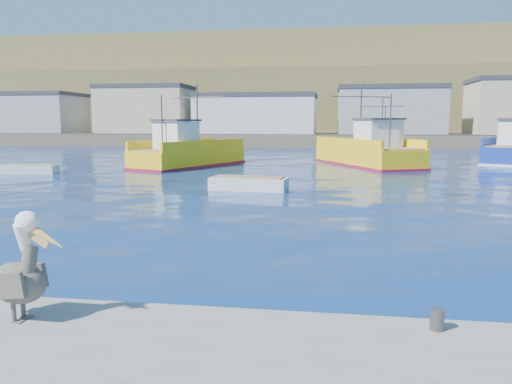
% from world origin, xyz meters
% --- Properties ---
extents(ground, '(260.00, 260.00, 0.00)m').
position_xyz_m(ground, '(0.00, 0.00, 0.00)').
color(ground, '#07135C').
rests_on(ground, ground).
extents(dock_bollards, '(36.20, 0.20, 0.30)m').
position_xyz_m(dock_bollards, '(0.60, -3.40, 0.65)').
color(dock_bollards, '#4C4C4C').
rests_on(dock_bollards, dock).
extents(far_shore, '(200.00, 81.00, 24.00)m').
position_xyz_m(far_shore, '(0.00, 109.20, 8.98)').
color(far_shore, brown).
rests_on(far_shore, ground).
extents(trawler_yellow_a, '(7.33, 11.14, 6.43)m').
position_xyz_m(trawler_yellow_a, '(-9.55, 27.12, 1.00)').
color(trawler_yellow_a, yellow).
rests_on(trawler_yellow_a, ground).
extents(trawler_yellow_b, '(8.39, 11.95, 6.52)m').
position_xyz_m(trawler_yellow_b, '(4.41, 30.05, 1.04)').
color(trawler_yellow_b, yellow).
rests_on(trawler_yellow_b, ground).
extents(boat_orange, '(4.53, 8.66, 6.12)m').
position_xyz_m(boat_orange, '(6.97, 45.16, 1.05)').
color(boat_orange, orange).
rests_on(boat_orange, ground).
extents(skiff_left, '(3.66, 1.69, 0.77)m').
position_xyz_m(skiff_left, '(-18.36, 20.08, 0.25)').
color(skiff_left, silver).
rests_on(skiff_left, ground).
extents(skiff_mid, '(4.02, 1.78, 0.85)m').
position_xyz_m(skiff_mid, '(-2.61, 14.26, 0.27)').
color(skiff_mid, silver).
rests_on(skiff_mid, ground).
extents(pelican, '(1.35, 0.63, 1.65)m').
position_xyz_m(pelican, '(-3.01, -3.94, 1.21)').
color(pelican, '#595451').
rests_on(pelican, dock).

